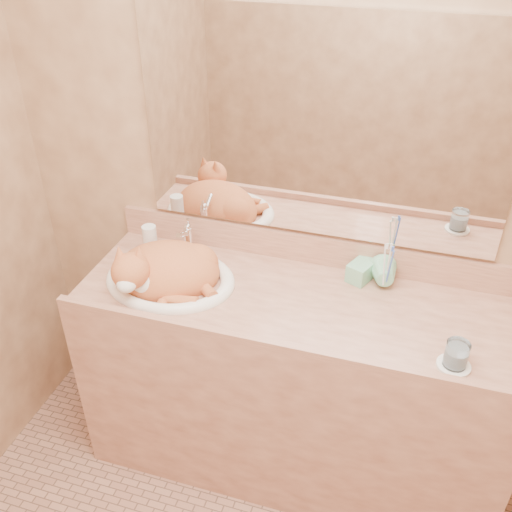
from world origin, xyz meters
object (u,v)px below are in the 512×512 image
(vanity_counter, at_px, (292,385))
(soap_dispenser, at_px, (354,267))
(sink_basin, at_px, (169,265))
(toothbrush_cup, at_px, (385,281))
(water_glass, at_px, (456,354))
(cat, at_px, (163,269))

(vanity_counter, height_order, soap_dispenser, soap_dispenser)
(sink_basin, bearing_deg, toothbrush_cup, 8.86)
(vanity_counter, bearing_deg, water_glass, -17.95)
(sink_basin, xyz_separation_m, water_glass, (1.02, -0.16, -0.02))
(sink_basin, bearing_deg, vanity_counter, -1.00)
(cat, height_order, toothbrush_cup, cat)
(cat, bearing_deg, water_glass, -26.61)
(sink_basin, height_order, cat, cat)
(vanity_counter, bearing_deg, cat, -175.74)
(toothbrush_cup, relative_size, water_glass, 1.22)
(sink_basin, relative_size, toothbrush_cup, 4.63)
(toothbrush_cup, bearing_deg, sink_basin, -167.76)
(cat, bearing_deg, toothbrush_cup, -5.86)
(cat, relative_size, toothbrush_cup, 3.78)
(vanity_counter, distance_m, soap_dispenser, 0.56)
(vanity_counter, bearing_deg, soap_dispenser, 40.84)
(cat, bearing_deg, vanity_counter, -14.75)
(cat, height_order, water_glass, cat)
(soap_dispenser, bearing_deg, vanity_counter, -115.85)
(vanity_counter, xyz_separation_m, sink_basin, (-0.48, -0.02, 0.50))
(sink_basin, distance_m, toothbrush_cup, 0.79)
(vanity_counter, height_order, sink_basin, sink_basin)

